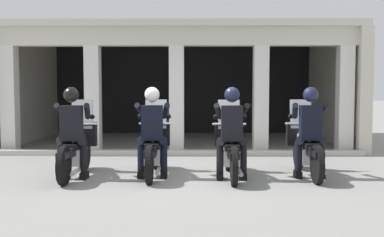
% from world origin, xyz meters
% --- Properties ---
extents(ground_plane, '(80.00, 80.00, 0.00)m').
position_xyz_m(ground_plane, '(0.00, 3.00, 0.00)').
color(ground_plane, gray).
extents(station_building, '(9.15, 5.37, 3.15)m').
position_xyz_m(station_building, '(-0.40, 5.50, 2.01)').
color(station_building, black).
rests_on(station_building, ground).
extents(kerb_strip, '(8.65, 0.24, 0.12)m').
position_xyz_m(kerb_strip, '(-0.40, 2.33, 0.06)').
color(kerb_strip, '#B7B5AD').
rests_on(kerb_strip, ground).
extents(motorcycle_far_left, '(0.62, 2.04, 1.35)m').
position_xyz_m(motorcycle_far_left, '(-2.05, -0.16, 0.50)').
color(motorcycle_far_left, black).
rests_on(motorcycle_far_left, ground).
extents(police_officer_far_left, '(0.63, 0.61, 1.58)m').
position_xyz_m(police_officer_far_left, '(-2.05, -0.45, 0.94)').
color(police_officer_far_left, black).
rests_on(police_officer_far_left, ground).
extents(motorcycle_center_left, '(0.62, 2.04, 1.35)m').
position_xyz_m(motorcycle_center_left, '(-0.68, -0.06, 0.50)').
color(motorcycle_center_left, black).
rests_on(motorcycle_center_left, ground).
extents(police_officer_center_left, '(0.63, 0.61, 1.58)m').
position_xyz_m(police_officer_center_left, '(-0.68, -0.34, 0.94)').
color(police_officer_center_left, black).
rests_on(police_officer_center_left, ground).
extents(motorcycle_center_right, '(0.62, 2.04, 1.35)m').
position_xyz_m(motorcycle_center_right, '(0.69, -0.18, 0.50)').
color(motorcycle_center_right, black).
rests_on(motorcycle_center_right, ground).
extents(police_officer_center_right, '(0.63, 0.61, 1.58)m').
position_xyz_m(police_officer_center_right, '(0.68, -0.46, 0.94)').
color(police_officer_center_right, black).
rests_on(police_officer_center_right, ground).
extents(motorcycle_far_right, '(0.62, 2.04, 1.35)m').
position_xyz_m(motorcycle_far_right, '(2.05, -0.02, 0.50)').
color(motorcycle_far_right, black).
rests_on(motorcycle_far_right, ground).
extents(police_officer_far_right, '(0.63, 0.61, 1.58)m').
position_xyz_m(police_officer_far_right, '(2.05, -0.31, 0.94)').
color(police_officer_far_right, black).
rests_on(police_officer_far_right, ground).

